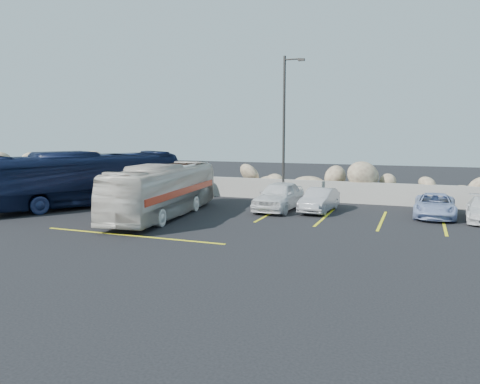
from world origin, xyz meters
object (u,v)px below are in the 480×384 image
(tour_coach, at_px, (85,179))
(car_b, at_px, (319,200))
(vintage_bus, at_px, (163,190))
(car_d, at_px, (435,205))
(lamppost, at_px, (285,127))
(car_a, at_px, (279,196))

(tour_coach, distance_m, car_b, 12.62)
(vintage_bus, relative_size, tour_coach, 0.84)
(tour_coach, relative_size, car_b, 2.99)
(vintage_bus, relative_size, car_d, 2.25)
(tour_coach, bearing_deg, car_d, 37.63)
(lamppost, relative_size, car_a, 1.83)
(car_d, bearing_deg, car_a, -173.10)
(vintage_bus, height_order, tour_coach, tour_coach)
(car_a, xyz_separation_m, car_b, (2.04, 0.28, -0.15))
(car_a, relative_size, car_d, 1.09)
(lamppost, xyz_separation_m, car_b, (2.17, -1.12, -3.71))
(lamppost, relative_size, car_b, 2.23)
(tour_coach, bearing_deg, lamppost, 48.36)
(car_a, distance_m, car_d, 7.51)
(tour_coach, distance_m, car_d, 18.03)
(car_a, relative_size, car_b, 1.22)
(car_d, bearing_deg, lamppost, 176.29)
(car_a, bearing_deg, tour_coach, -163.56)
(tour_coach, relative_size, car_d, 2.68)
(vintage_bus, bearing_deg, car_d, 14.26)
(tour_coach, bearing_deg, vintage_bus, 15.00)
(car_d, bearing_deg, tour_coach, -168.38)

